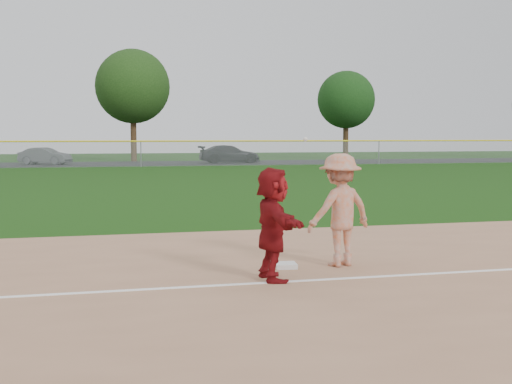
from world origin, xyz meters
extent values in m
plane|color=#153D0B|center=(0.00, 0.00, 0.00)|extent=(160.00, 160.00, 0.00)
cube|color=white|center=(0.00, -0.80, 0.03)|extent=(60.00, 0.10, 0.01)
cube|color=black|center=(0.00, 46.00, 0.01)|extent=(120.00, 10.00, 0.01)
cube|color=silver|center=(0.26, 0.30, 0.06)|extent=(0.42, 0.42, 0.09)
imported|color=maroon|center=(-0.22, -0.59, 0.96)|extent=(0.59, 1.75, 1.87)
imported|color=#4F5156|center=(-7.64, 46.02, 0.72)|extent=(4.55, 3.12, 1.42)
imported|color=black|center=(8.07, 45.23, 0.80)|extent=(5.46, 2.28, 1.57)
imported|color=#A4A4A7|center=(1.28, 0.27, 1.05)|extent=(1.49, 1.11, 2.06)
sphere|color=silver|center=(0.63, 0.32, 2.34)|extent=(0.08, 0.08, 0.08)
plane|color=#999EA0|center=(0.00, 40.00, 1.00)|extent=(110.00, 0.00, 110.00)
cylinder|color=yellow|center=(0.00, 40.00, 2.00)|extent=(110.00, 0.12, 0.12)
cylinder|color=gray|center=(0.00, 40.00, 1.00)|extent=(0.08, 0.08, 2.00)
cylinder|color=gray|center=(20.00, 40.00, 1.00)|extent=(0.08, 0.08, 2.00)
cylinder|color=#3A2615|center=(0.00, 51.50, 2.05)|extent=(0.56, 0.56, 4.10)
sphere|color=#183510|center=(0.00, 51.50, 7.08)|extent=(7.00, 7.00, 7.00)
cylinder|color=#332212|center=(22.00, 52.80, 1.82)|extent=(0.56, 0.56, 3.64)
sphere|color=#12340F|center=(22.00, 52.80, 6.19)|extent=(6.00, 6.00, 6.00)
camera|label=1|loc=(-2.92, -10.70, 2.40)|focal=45.00mm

